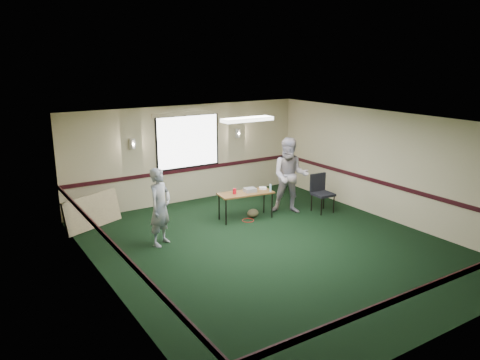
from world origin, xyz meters
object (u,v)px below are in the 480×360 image
person_left (160,207)px  person_right (290,176)px  projector (250,190)px  folding_table (246,194)px  conference_chair (321,190)px

person_left → person_right: bearing=-28.7°
projector → person_right: bearing=-1.6°
person_left → person_right: size_ratio=0.86×
folding_table → projector: bearing=3.7°
folding_table → conference_chair: 2.07m
projector → person_left: size_ratio=0.17×
conference_chair → person_right: size_ratio=0.50×
folding_table → conference_chair: (2.00, -0.54, -0.05)m
projector → person_left: bearing=-163.2°
conference_chair → person_right: bearing=158.8°
folding_table → person_left: person_left is taller
projector → person_right: 1.16m
conference_chair → person_left: bearing=-178.7°
folding_table → person_right: size_ratio=0.73×
folding_table → person_left: 2.50m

